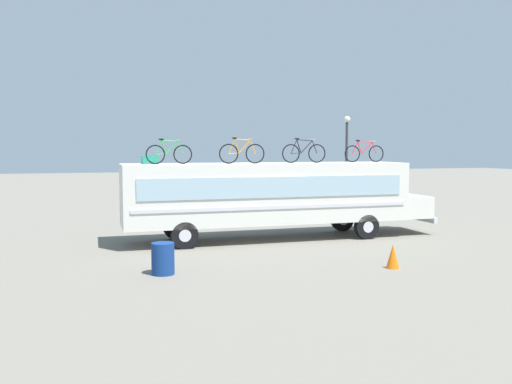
# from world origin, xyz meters

# --- Properties ---
(ground_plane) EXTENTS (120.00, 120.00, 0.00)m
(ground_plane) POSITION_xyz_m (0.00, 0.00, 0.00)
(ground_plane) COLOR slate
(bus) EXTENTS (11.96, 2.42, 2.85)m
(bus) POSITION_xyz_m (0.24, 0.00, 1.71)
(bus) COLOR silver
(bus) RESTS_ON ground
(luggage_bag_1) EXTENTS (0.54, 0.43, 0.30)m
(luggage_bag_1) POSITION_xyz_m (-4.28, 0.17, 3.00)
(luggage_bag_1) COLOR #1E7F66
(luggage_bag_1) RESTS_ON bus
(rooftop_bicycle_1) EXTENTS (1.63, 0.44, 0.89)m
(rooftop_bicycle_1) POSITION_xyz_m (-3.63, -0.04, 3.22)
(rooftop_bicycle_1) COLOR black
(rooftop_bicycle_1) RESTS_ON bus
(rooftop_bicycle_2) EXTENTS (1.69, 0.44, 0.94)m
(rooftop_bicycle_2) POSITION_xyz_m (-1.08, -0.38, 3.24)
(rooftop_bicycle_2) COLOR black
(rooftop_bicycle_2) RESTS_ON bus
(rooftop_bicycle_3) EXTENTS (1.77, 0.44, 0.94)m
(rooftop_bicycle_3) POSITION_xyz_m (1.48, 0.04, 3.24)
(rooftop_bicycle_3) COLOR black
(rooftop_bicycle_3) RESTS_ON bus
(rooftop_bicycle_4) EXTENTS (1.73, 0.44, 0.89)m
(rooftop_bicycle_4) POSITION_xyz_m (4.17, 0.30, 3.22)
(rooftop_bicycle_4) COLOR black
(rooftop_bicycle_4) RESTS_ON bus
(trash_bin) EXTENTS (0.62, 0.62, 0.86)m
(trash_bin) POSITION_xyz_m (-4.45, -4.59, 0.43)
(trash_bin) COLOR navy
(trash_bin) RESTS_ON ground
(traffic_cone) EXTENTS (0.37, 0.37, 0.69)m
(traffic_cone) POSITION_xyz_m (1.88, -5.75, 0.35)
(traffic_cone) COLOR orange
(traffic_cone) RESTS_ON ground
(street_lamp) EXTENTS (0.32, 0.32, 5.06)m
(street_lamp) POSITION_xyz_m (6.42, 6.38, 3.05)
(street_lamp) COLOR #38383D
(street_lamp) RESTS_ON ground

